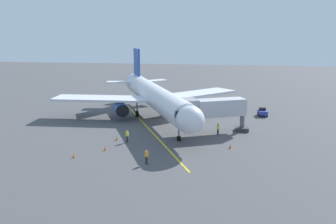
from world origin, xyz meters
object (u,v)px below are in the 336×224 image
at_px(tug_near_nose, 263,112).
at_px(safety_cone_nose_left, 105,148).
at_px(ground_crew_wing_walker, 127,136).
at_px(safety_cone_wing_port, 117,138).
at_px(safety_cone_wing_starboard, 74,156).
at_px(safety_cone_nose_right, 230,146).
at_px(ground_crew_marshaller, 146,157).
at_px(jet_bridge, 208,109).
at_px(airplane, 155,97).
at_px(ground_crew_loader, 218,129).

bearing_deg(tug_near_nose, safety_cone_nose_left, 47.50).
relative_size(ground_crew_wing_walker, tug_near_nose, 0.71).
distance_m(safety_cone_wing_port, safety_cone_wing_starboard, 8.64).
xyz_separation_m(ground_crew_wing_walker, safety_cone_nose_right, (-14.09, 0.54, -0.61)).
xyz_separation_m(ground_crew_marshaller, ground_crew_wing_walker, (4.47, -8.20, 0.00)).
height_order(jet_bridge, tug_near_nose, jet_bridge).
distance_m(ground_crew_marshaller, safety_cone_wing_starboard, 9.26).
xyz_separation_m(tug_near_nose, safety_cone_wing_starboard, (24.66, 27.26, -0.43)).
bearing_deg(safety_cone_nose_right, airplane, -48.92).
height_order(jet_bridge, safety_cone_wing_starboard, jet_bridge).
bearing_deg(ground_crew_marshaller, safety_cone_nose_left, -33.76).
xyz_separation_m(airplane, safety_cone_nose_left, (3.07, 18.22, -3.73)).
height_order(ground_crew_loader, safety_cone_wing_port, ground_crew_loader).
bearing_deg(jet_bridge, safety_cone_nose_left, 38.94).
bearing_deg(safety_cone_nose_left, airplane, -99.55).
height_order(ground_crew_wing_walker, ground_crew_loader, same).
height_order(ground_crew_marshaller, ground_crew_loader, same).
relative_size(ground_crew_loader, safety_cone_wing_port, 3.11).
bearing_deg(safety_cone_wing_starboard, safety_cone_wing_port, -110.38).
bearing_deg(safety_cone_wing_port, jet_bridge, -155.92).
distance_m(ground_crew_loader, safety_cone_wing_port, 14.94).
xyz_separation_m(airplane, safety_cone_nose_right, (-12.91, 14.82, -3.73)).
xyz_separation_m(safety_cone_nose_left, safety_cone_wing_starboard, (2.84, 3.45, 0.00)).
distance_m(ground_crew_wing_walker, tug_near_nose, 28.14).
bearing_deg(jet_bridge, safety_cone_wing_port, 24.08).
xyz_separation_m(ground_crew_marshaller, ground_crew_loader, (-7.83, -14.00, 0.00)).
relative_size(safety_cone_nose_right, safety_cone_wing_starboard, 1.00).
bearing_deg(safety_cone_wing_starboard, ground_crew_wing_walker, -122.67).
relative_size(airplane, safety_cone_nose_left, 68.99).
height_order(airplane, ground_crew_loader, airplane).
bearing_deg(safety_cone_nose_right, ground_crew_marshaller, 38.55).
bearing_deg(ground_crew_marshaller, ground_crew_wing_walker, -61.40).
relative_size(ground_crew_loader, safety_cone_wing_starboard, 3.11).
distance_m(airplane, jet_bridge, 12.50).
xyz_separation_m(jet_bridge, safety_cone_nose_left, (12.69, 10.25, -3.49)).
bearing_deg(safety_cone_wing_starboard, safety_cone_nose_right, -160.00).
bearing_deg(ground_crew_marshaller, safety_cone_wing_port, -55.16).
distance_m(jet_bridge, safety_cone_nose_right, 8.36).
distance_m(ground_crew_marshaller, safety_cone_nose_left, 7.68).
bearing_deg(safety_cone_wing_port, ground_crew_marshaller, 124.84).
height_order(ground_crew_wing_walker, safety_cone_nose_left, ground_crew_wing_walker).
distance_m(safety_cone_nose_left, safety_cone_wing_port, 4.66).
xyz_separation_m(ground_crew_wing_walker, tug_near_nose, (-19.92, -19.87, -0.18)).
height_order(airplane, ground_crew_marshaller, airplane).
bearing_deg(tug_near_nose, ground_crew_marshaller, 61.16).
bearing_deg(ground_crew_wing_walker, ground_crew_marshaller, 118.60).
height_order(tug_near_nose, safety_cone_nose_left, tug_near_nose).
xyz_separation_m(airplane, ground_crew_marshaller, (-3.30, 22.48, -3.12)).
bearing_deg(jet_bridge, safety_cone_wing_starboard, 41.41).
distance_m(safety_cone_nose_right, safety_cone_wing_starboard, 20.03).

